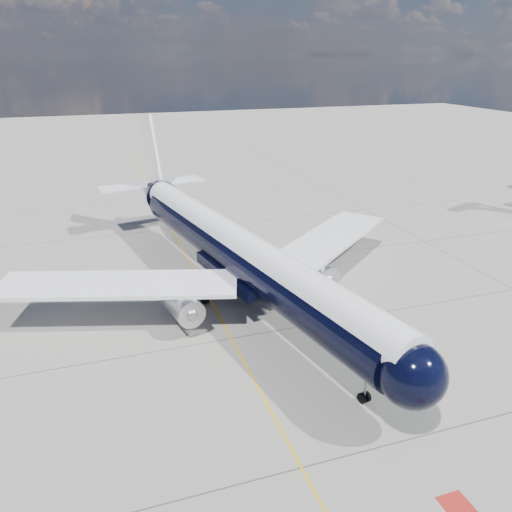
{
  "coord_description": "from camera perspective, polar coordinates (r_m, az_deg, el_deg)",
  "views": [
    {
      "loc": [
        -9.55,
        -25.24,
        22.27
      ],
      "look_at": [
        4.75,
        17.63,
        4.0
      ],
      "focal_mm": 35.0,
      "sensor_mm": 36.0,
      "label": 1
    }
  ],
  "objects": [
    {
      "name": "red_marking",
      "position": [
        31.55,
        21.93,
        -24.9
      ],
      "size": [
        1.6,
        1.6,
        0.01
      ],
      "primitive_type": "cube",
      "color": "maroon",
      "rests_on": "ground"
    },
    {
      "name": "taxiway_centerline",
      "position": [
        55.78,
        -7.04,
        -1.69
      ],
      "size": [
        0.16,
        160.0,
        0.01
      ],
      "primitive_type": "cube",
      "color": "#EAA40C",
      "rests_on": "ground"
    },
    {
      "name": "main_airliner",
      "position": [
        48.37,
        -2.54,
        0.79
      ],
      "size": [
        42.98,
        52.96,
        15.4
      ],
      "rotation": [
        0.0,
        0.0,
        0.2
      ],
      "color": "black",
      "rests_on": "ground"
    },
    {
      "name": "ground",
      "position": [
        60.32,
        -8.02,
        0.12
      ],
      "size": [
        320.0,
        320.0,
        0.0
      ],
      "primitive_type": "plane",
      "color": "gray",
      "rests_on": "ground"
    }
  ]
}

